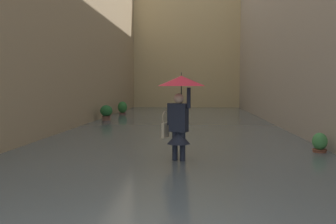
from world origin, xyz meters
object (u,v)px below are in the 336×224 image
(potted_plant_mid_right, at_px, (106,113))
(potted_plant_mid_left, at_px, (320,146))
(person_wading, at_px, (180,102))
(potted_plant_far_right, at_px, (122,109))

(potted_plant_mid_right, relative_size, potted_plant_mid_left, 1.36)
(person_wading, distance_m, potted_plant_far_right, 13.32)
(potted_plant_mid_right, bearing_deg, person_wading, 113.13)
(person_wading, height_order, potted_plant_mid_right, person_wading)
(potted_plant_mid_left, bearing_deg, potted_plant_far_right, -57.92)
(potted_plant_mid_right, height_order, potted_plant_far_right, potted_plant_far_right)
(person_wading, bearing_deg, potted_plant_mid_right, -66.87)
(potted_plant_mid_left, height_order, potted_plant_far_right, potted_plant_far_right)
(potted_plant_mid_right, relative_size, potted_plant_far_right, 0.99)
(potted_plant_mid_right, distance_m, potted_plant_far_right, 3.76)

